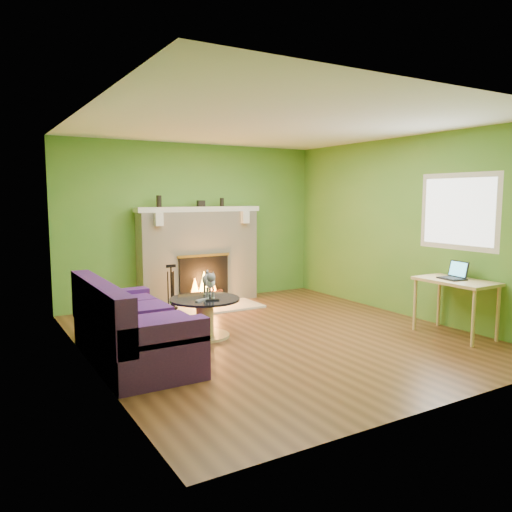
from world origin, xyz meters
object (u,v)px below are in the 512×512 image
at_px(coffee_table, 205,315).
at_px(desk, 456,287).
at_px(sofa, 129,329).
at_px(cat, 209,283).

bearing_deg(coffee_table, desk, -29.33).
distance_m(coffee_table, desk, 3.16).
xyz_separation_m(sofa, coffee_table, (1.07, 0.40, -0.05)).
height_order(desk, cat, cat).
distance_m(sofa, coffee_table, 1.15).
relative_size(coffee_table, desk, 0.90).
xyz_separation_m(desk, cat, (-2.65, 1.59, 0.04)).
bearing_deg(cat, coffee_table, -130.63).
bearing_deg(desk, sofa, 163.37).
distance_m(coffee_table, cat, 0.39).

